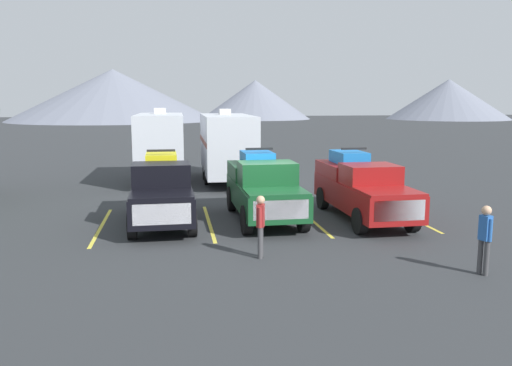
# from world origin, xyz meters

# --- Properties ---
(ground_plane) EXTENTS (240.00, 240.00, 0.00)m
(ground_plane) POSITION_xyz_m (0.00, 0.00, 0.00)
(ground_plane) COLOR #2D3033
(pickup_truck_a) EXTENTS (2.20, 5.53, 2.49)m
(pickup_truck_a) POSITION_xyz_m (-3.43, 1.01, 1.16)
(pickup_truck_a) COLOR black
(pickup_truck_a) RESTS_ON ground
(pickup_truck_b) EXTENTS (2.22, 5.49, 2.50)m
(pickup_truck_b) POSITION_xyz_m (0.15, 1.00, 1.17)
(pickup_truck_b) COLOR #144723
(pickup_truck_b) RESTS_ON ground
(pickup_truck_c) EXTENTS (2.14, 5.93, 2.49)m
(pickup_truck_c) POSITION_xyz_m (3.69, 0.62, 1.14)
(pickup_truck_c) COLOR maroon
(pickup_truck_c) RESTS_ON ground
(lot_stripe_a) EXTENTS (0.12, 5.50, 0.01)m
(lot_stripe_a) POSITION_xyz_m (-5.49, 0.73, 0.00)
(lot_stripe_a) COLOR gold
(lot_stripe_a) RESTS_ON ground
(lot_stripe_b) EXTENTS (0.12, 5.50, 0.01)m
(lot_stripe_b) POSITION_xyz_m (-1.83, 0.73, 0.00)
(lot_stripe_b) COLOR gold
(lot_stripe_b) RESTS_ON ground
(lot_stripe_c) EXTENTS (0.12, 5.50, 0.01)m
(lot_stripe_c) POSITION_xyz_m (1.83, 0.73, 0.00)
(lot_stripe_c) COLOR gold
(lot_stripe_c) RESTS_ON ground
(lot_stripe_d) EXTENTS (0.12, 5.50, 0.01)m
(lot_stripe_d) POSITION_xyz_m (5.49, 0.73, 0.00)
(lot_stripe_d) COLOR gold
(lot_stripe_d) RESTS_ON ground
(camper_trailer_a) EXTENTS (2.42, 7.67, 3.82)m
(camper_trailer_a) POSITION_xyz_m (-3.65, 10.36, 2.01)
(camper_trailer_a) COLOR silver
(camper_trailer_a) RESTS_ON ground
(camper_trailer_b) EXTENTS (2.53, 8.26, 3.77)m
(camper_trailer_b) POSITION_xyz_m (-0.24, 9.86, 1.99)
(camper_trailer_b) COLOR silver
(camper_trailer_b) RESTS_ON ground
(person_a) EXTENTS (0.27, 0.37, 1.72)m
(person_a) POSITION_xyz_m (-0.73, -3.63, 0.99)
(person_a) COLOR #3F3F42
(person_a) RESTS_ON ground
(person_b) EXTENTS (0.27, 0.37, 1.73)m
(person_b) POSITION_xyz_m (4.43, -5.87, 1.00)
(person_b) COLOR #3F3F42
(person_b) RESTS_ON ground
(mountain_ridge) EXTENTS (155.68, 47.60, 12.76)m
(mountain_ridge) POSITION_xyz_m (-23.30, 91.85, 5.47)
(mountain_ridge) COLOR slate
(mountain_ridge) RESTS_ON ground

